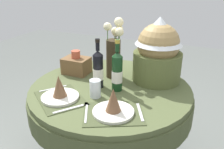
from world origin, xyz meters
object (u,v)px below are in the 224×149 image
(wine_bottle_right, at_px, (117,71))
(woven_basket_side_left, at_px, (76,65))
(dining_table, at_px, (110,101))
(place_setting_right, at_px, (113,106))
(tumbler_near_left, at_px, (95,88))
(place_setting_left, at_px, (60,92))
(gift_tub_back_right, at_px, (158,49))
(wine_bottle_left, at_px, (98,69))
(flower_vase, at_px, (114,51))

(wine_bottle_right, relative_size, woven_basket_side_left, 1.77)
(dining_table, xyz_separation_m, wine_bottle_right, (0.06, -0.03, 0.26))
(dining_table, height_order, place_setting_right, place_setting_right)
(dining_table, relative_size, place_setting_right, 2.76)
(dining_table, bearing_deg, tumbler_near_left, -98.55)
(place_setting_right, bearing_deg, wine_bottle_right, 108.38)
(place_setting_right, bearing_deg, woven_basket_side_left, 139.29)
(place_setting_left, xyz_separation_m, gift_tub_back_right, (0.49, 0.53, 0.20))
(wine_bottle_left, distance_m, gift_tub_back_right, 0.46)
(wine_bottle_left, xyz_separation_m, woven_basket_side_left, (-0.27, 0.15, -0.06))
(place_setting_right, relative_size, woven_basket_side_left, 2.09)
(dining_table, distance_m, wine_bottle_left, 0.27)
(tumbler_near_left, relative_size, gift_tub_back_right, 0.25)
(place_setting_left, height_order, wine_bottle_left, wine_bottle_left)
(place_setting_left, relative_size, gift_tub_back_right, 0.91)
(flower_vase, distance_m, tumbler_near_left, 0.38)
(place_setting_right, bearing_deg, flower_vase, 112.58)
(dining_table, xyz_separation_m, wine_bottle_left, (-0.08, -0.04, 0.26))
(wine_bottle_right, bearing_deg, place_setting_right, -71.62)
(place_setting_left, height_order, wine_bottle_right, wine_bottle_right)
(place_setting_left, xyz_separation_m, wine_bottle_right, (0.29, 0.26, 0.09))
(wine_bottle_left, xyz_separation_m, wine_bottle_right, (0.14, 0.00, 0.00))
(dining_table, bearing_deg, wine_bottle_left, -153.60)
(gift_tub_back_right, height_order, woven_basket_side_left, gift_tub_back_right)
(place_setting_left, height_order, tumbler_near_left, place_setting_left)
(dining_table, height_order, gift_tub_back_right, gift_tub_back_right)
(wine_bottle_left, bearing_deg, woven_basket_side_left, 150.50)
(wine_bottle_right, xyz_separation_m, woven_basket_side_left, (-0.41, 0.15, -0.07))
(dining_table, relative_size, place_setting_left, 2.71)
(flower_vase, relative_size, woven_basket_side_left, 2.26)
(dining_table, xyz_separation_m, place_setting_left, (-0.22, -0.29, 0.17))
(wine_bottle_right, height_order, tumbler_near_left, wine_bottle_right)
(flower_vase, height_order, wine_bottle_right, flower_vase)
(wine_bottle_left, relative_size, woven_basket_side_left, 1.73)
(place_setting_left, bearing_deg, tumbler_near_left, 30.39)
(gift_tub_back_right, relative_size, woven_basket_side_left, 2.35)
(flower_vase, relative_size, tumbler_near_left, 3.86)
(dining_table, distance_m, tumbler_near_left, 0.26)
(place_setting_right, bearing_deg, place_setting_left, 176.11)
(gift_tub_back_right, bearing_deg, wine_bottle_left, -141.31)
(dining_table, xyz_separation_m, flower_vase, (-0.04, 0.17, 0.34))
(place_setting_right, distance_m, tumbler_near_left, 0.23)
(place_setting_right, relative_size, tumbler_near_left, 3.56)
(flower_vase, distance_m, wine_bottle_left, 0.22)
(flower_vase, height_order, tumbler_near_left, flower_vase)
(dining_table, distance_m, flower_vase, 0.38)
(dining_table, height_order, woven_basket_side_left, woven_basket_side_left)
(place_setting_right, distance_m, flower_vase, 0.56)
(place_setting_left, distance_m, place_setting_right, 0.38)
(place_setting_right, distance_m, gift_tub_back_right, 0.60)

